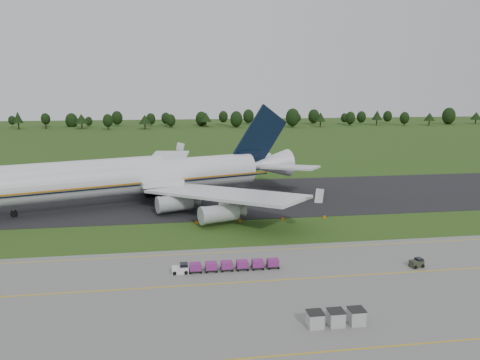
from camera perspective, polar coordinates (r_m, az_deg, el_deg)
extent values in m
plane|color=#274615|center=(85.97, 0.05, -6.43)|extent=(600.00, 600.00, 0.00)
cube|color=slate|center=(55.14, 5.48, -17.13)|extent=(300.00, 52.00, 0.06)
cube|color=black|center=(112.72, -2.04, -2.09)|extent=(300.00, 40.00, 0.08)
cube|color=gold|center=(65.64, 2.93, -12.19)|extent=(300.00, 0.25, 0.01)
cube|color=gold|center=(50.11, 7.22, -20.29)|extent=(300.00, 0.20, 0.01)
cube|color=gold|center=(76.60, 1.16, -8.64)|extent=(120.00, 0.20, 0.01)
cylinder|color=black|center=(320.29, -25.37, 5.95)|extent=(0.70, 0.70, 3.97)
cone|color=black|center=(319.91, -25.46, 6.93)|extent=(5.70, 5.70, 7.05)
cylinder|color=black|center=(316.43, -22.59, 6.14)|extent=(0.70, 0.70, 4.26)
sphere|color=black|center=(316.13, -22.65, 6.93)|extent=(5.18, 5.18, 5.18)
cylinder|color=black|center=(310.15, -18.71, 6.24)|extent=(0.70, 0.70, 3.36)
cone|color=black|center=(309.82, -18.77, 7.10)|extent=(7.87, 7.87, 5.97)
cylinder|color=black|center=(298.80, -15.77, 6.27)|extent=(0.70, 0.70, 3.67)
sphere|color=black|center=(298.51, -15.81, 6.99)|extent=(6.14, 6.14, 6.14)
cylinder|color=black|center=(297.77, -11.50, 6.41)|extent=(0.70, 0.70, 3.21)
cone|color=black|center=(297.43, -11.54, 7.26)|extent=(7.64, 7.64, 5.70)
cylinder|color=black|center=(306.47, -8.42, 6.63)|extent=(0.70, 0.70, 3.04)
sphere|color=black|center=(306.24, -8.44, 7.21)|extent=(6.09, 6.09, 6.09)
cylinder|color=black|center=(308.18, -4.17, 6.78)|extent=(0.70, 0.70, 3.42)
cone|color=black|center=(307.84, -4.18, 7.67)|extent=(7.47, 7.47, 6.07)
cylinder|color=black|center=(303.60, -0.45, 6.76)|extent=(0.70, 0.70, 3.55)
sphere|color=black|center=(303.33, -0.45, 7.44)|extent=(7.94, 7.94, 7.94)
cylinder|color=black|center=(301.92, 3.63, 6.65)|extent=(0.70, 0.70, 2.92)
cone|color=black|center=(301.62, 3.64, 7.42)|extent=(5.00, 5.00, 5.20)
cylinder|color=black|center=(307.57, 6.41, 6.81)|extent=(0.70, 0.70, 4.18)
sphere|color=black|center=(307.27, 6.43, 7.60)|extent=(8.89, 8.89, 8.89)
cylinder|color=black|center=(311.99, 9.76, 6.71)|extent=(0.70, 0.70, 3.44)
cone|color=black|center=(311.64, 9.79, 7.59)|extent=(6.76, 6.76, 6.12)
cylinder|color=black|center=(327.03, 13.27, 6.77)|extent=(0.70, 0.70, 3.32)
sphere|color=black|center=(326.80, 13.30, 7.37)|extent=(6.63, 6.63, 6.63)
cylinder|color=black|center=(334.97, 16.32, 6.75)|extent=(0.70, 0.70, 3.62)
cone|color=black|center=(334.64, 16.37, 7.60)|extent=(6.97, 6.97, 6.44)
cylinder|color=black|center=(337.28, 19.38, 6.57)|extent=(0.70, 0.70, 3.37)
sphere|color=black|center=(337.05, 19.42, 7.15)|extent=(6.27, 6.27, 6.27)
cylinder|color=black|center=(345.38, 22.05, 6.46)|extent=(0.70, 0.70, 3.11)
cone|color=black|center=(345.10, 22.11, 7.17)|extent=(7.43, 7.43, 5.52)
cylinder|color=black|center=(360.37, 24.05, 6.53)|extent=(0.70, 0.70, 3.78)
sphere|color=black|center=(360.13, 24.10, 7.14)|extent=(8.95, 8.95, 8.95)
cylinder|color=black|center=(372.51, 26.78, 6.37)|extent=(0.70, 0.70, 3.05)
cone|color=black|center=(372.26, 26.84, 7.01)|extent=(7.64, 7.64, 5.41)
cylinder|color=silver|center=(107.78, -13.32, 0.24)|extent=(59.76, 25.44, 7.49)
cylinder|color=silver|center=(105.74, -18.86, 0.69)|extent=(35.47, 16.29, 5.84)
cone|color=silver|center=(120.52, 3.53, 1.94)|extent=(13.06, 10.25, 7.11)
cube|color=orange|center=(104.30, -12.84, -0.46)|extent=(63.45, 20.25, 0.36)
cube|color=silver|center=(93.69, -2.17, -1.70)|extent=(31.94, 32.77, 0.57)
cube|color=silver|center=(130.35, -9.27, 1.88)|extent=(15.42, 36.50, 0.57)
cylinder|color=#A1A4A9|center=(97.75, -7.96, -2.82)|extent=(7.95, 5.38, 3.33)
cylinder|color=#A1A4A9|center=(89.10, -2.58, -4.12)|extent=(7.95, 5.38, 3.33)
cylinder|color=#A1A4A9|center=(122.37, -11.80, -0.07)|extent=(7.95, 5.38, 3.33)
cylinder|color=#A1A4A9|center=(134.49, -10.95, 0.99)|extent=(7.95, 5.38, 3.33)
cube|color=black|center=(118.32, 2.47, 5.20)|extent=(14.63, 5.15, 16.70)
cube|color=silver|center=(114.65, 6.13, 1.56)|extent=(14.01, 13.11, 0.47)
cube|color=silver|center=(127.95, 2.41, 2.64)|extent=(8.89, 14.52, 0.47)
cylinder|color=slate|center=(106.38, -25.87, -3.46)|extent=(0.37, 0.37, 2.29)
cylinder|color=black|center=(106.49, -25.85, -3.70)|extent=(1.57, 1.30, 1.35)
cylinder|color=slate|center=(105.91, -9.34, -2.51)|extent=(0.37, 0.37, 2.29)
cylinder|color=black|center=(106.02, -9.33, -2.75)|extent=(1.57, 1.30, 1.35)
cylinder|color=slate|center=(114.68, -10.70, -1.48)|extent=(0.37, 0.37, 2.29)
cylinder|color=black|center=(114.79, -10.69, -1.71)|extent=(1.57, 1.30, 1.35)
cube|color=silver|center=(68.44, -7.30, -10.81)|extent=(2.36, 1.27, 1.00)
cylinder|color=black|center=(67.94, -7.99, -11.20)|extent=(0.54, 0.20, 0.54)
cube|color=black|center=(68.57, -5.45, -10.88)|extent=(1.81, 1.36, 0.11)
cube|color=#73216A|center=(68.36, -5.46, -10.46)|extent=(1.63, 1.27, 1.00)
cylinder|color=black|center=(68.01, -6.04, -11.23)|extent=(0.31, 0.14, 0.31)
cube|color=black|center=(68.70, -3.53, -10.81)|extent=(1.81, 1.36, 0.11)
cube|color=#73216A|center=(68.49, -3.53, -10.39)|extent=(1.63, 1.27, 1.00)
cylinder|color=black|center=(68.12, -4.10, -11.16)|extent=(0.31, 0.14, 0.31)
cube|color=black|center=(68.90, -1.62, -10.72)|extent=(1.81, 1.36, 0.11)
cube|color=#73216A|center=(68.70, -1.62, -10.30)|extent=(1.63, 1.27, 1.00)
cylinder|color=black|center=(68.31, -2.17, -11.07)|extent=(0.31, 0.14, 0.31)
cube|color=black|center=(69.18, 0.28, -10.62)|extent=(1.81, 1.36, 0.11)
cube|color=#73216A|center=(68.98, 0.28, -10.20)|extent=(1.63, 1.27, 1.00)
cylinder|color=black|center=(68.57, -0.25, -10.98)|extent=(0.31, 0.14, 0.31)
cube|color=black|center=(69.54, 2.16, -10.51)|extent=(1.81, 1.36, 0.11)
cube|color=#73216A|center=(69.34, 2.16, -10.09)|extent=(1.63, 1.27, 1.00)
cylinder|color=black|center=(68.90, 1.65, -10.87)|extent=(0.31, 0.14, 0.31)
cube|color=black|center=(69.96, 4.01, -10.39)|extent=(1.81, 1.36, 0.11)
cube|color=#73216A|center=(69.76, 4.02, -9.98)|extent=(1.63, 1.27, 1.00)
cylinder|color=black|center=(69.30, 3.53, -10.75)|extent=(0.31, 0.14, 0.31)
cylinder|color=black|center=(68.53, -7.30, -10.98)|extent=(0.54, 0.20, 0.54)
cube|color=#2B3122|center=(74.71, 20.72, -9.52)|extent=(2.11, 1.53, 1.05)
cylinder|color=black|center=(74.02, 20.46, -9.91)|extent=(0.54, 0.19, 0.54)
cylinder|color=black|center=(75.58, 20.94, -9.50)|extent=(0.54, 0.19, 0.54)
cube|color=#A8A8A8|center=(54.64, 9.14, -16.47)|extent=(1.69, 1.69, 1.69)
cube|color=black|center=(54.23, 9.17, -15.64)|extent=(1.80, 1.80, 0.08)
cube|color=#A8A8A8|center=(55.36, 11.60, -16.17)|extent=(1.69, 1.69, 1.69)
cube|color=black|center=(54.95, 11.64, -15.35)|extent=(1.80, 1.80, 0.08)
cube|color=#A8A8A8|center=(56.16, 14.00, -15.86)|extent=(1.69, 1.69, 1.69)
cube|color=black|center=(55.77, 14.04, -15.05)|extent=(1.80, 1.80, 0.08)
cube|color=#DD6006|center=(91.47, -5.34, -5.18)|extent=(0.50, 0.12, 0.60)
cube|color=black|center=(91.55, -5.34, -5.34)|extent=(0.30, 0.30, 0.04)
cube|color=#DD6006|center=(92.28, 0.02, -4.98)|extent=(0.50, 0.12, 0.60)
cube|color=black|center=(92.36, 0.02, -5.14)|extent=(0.30, 0.30, 0.04)
cube|color=#DD6006|center=(93.88, 5.24, -4.74)|extent=(0.50, 0.12, 0.60)
cube|color=black|center=(93.95, 5.24, -4.90)|extent=(0.30, 0.30, 0.04)
cube|color=#DD6006|center=(96.22, 10.25, -4.48)|extent=(0.50, 0.12, 0.60)
cube|color=black|center=(96.29, 10.24, -4.64)|extent=(0.30, 0.30, 0.04)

